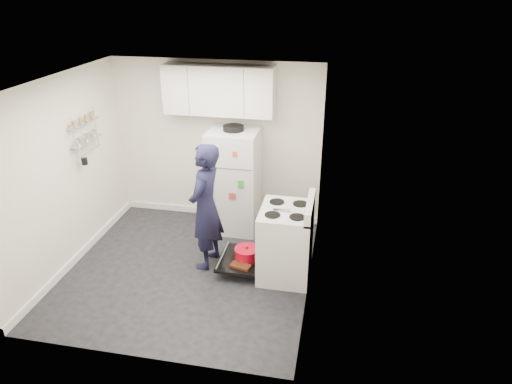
% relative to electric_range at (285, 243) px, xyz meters
% --- Properties ---
extents(room, '(3.21, 3.21, 2.51)m').
position_rel_electric_range_xyz_m(room, '(-1.29, -0.12, 0.74)').
color(room, black).
rests_on(room, ground).
extents(electric_range, '(0.66, 0.76, 1.10)m').
position_rel_electric_range_xyz_m(electric_range, '(0.00, 0.00, 0.00)').
color(electric_range, silver).
rests_on(electric_range, ground).
extents(open_oven_door, '(0.55, 0.70, 0.24)m').
position_rel_electric_range_xyz_m(open_oven_door, '(-0.54, 0.00, -0.27)').
color(open_oven_door, black).
rests_on(open_oven_door, ground).
extents(refrigerator, '(0.72, 0.74, 1.64)m').
position_rel_electric_range_xyz_m(refrigerator, '(-0.92, 1.10, 0.33)').
color(refrigerator, silver).
rests_on(refrigerator, ground).
extents(upper_cabinets, '(1.60, 0.33, 0.70)m').
position_rel_electric_range_xyz_m(upper_cabinets, '(-1.16, 1.28, 1.63)').
color(upper_cabinets, silver).
rests_on(upper_cabinets, room).
extents(wall_shelf_rack, '(0.14, 0.60, 0.61)m').
position_rel_electric_range_xyz_m(wall_shelf_rack, '(-2.78, 0.34, 1.21)').
color(wall_shelf_rack, '#B2B2B7').
rests_on(wall_shelf_rack, room).
extents(person, '(0.49, 0.67, 1.72)m').
position_rel_electric_range_xyz_m(person, '(-1.05, 0.04, 0.39)').
color(person, black).
rests_on(person, ground).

